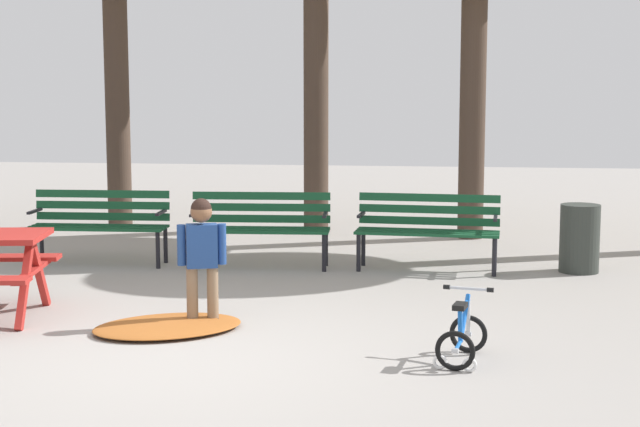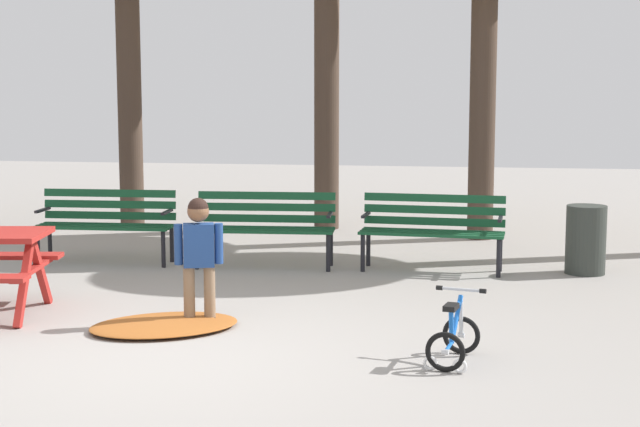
% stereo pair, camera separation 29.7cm
% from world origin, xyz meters
% --- Properties ---
extents(ground, '(36.00, 36.00, 0.00)m').
position_xyz_m(ground, '(0.00, 0.00, 0.00)').
color(ground, gray).
extents(park_bench_far_left, '(1.62, 0.52, 0.85)m').
position_xyz_m(park_bench_far_left, '(-1.91, 3.77, 0.51)').
color(park_bench_far_left, '#144728').
rests_on(park_bench_far_left, ground).
extents(park_bench_left, '(1.63, 0.56, 0.85)m').
position_xyz_m(park_bench_left, '(-0.02, 3.81, 0.51)').
color(park_bench_left, '#144728').
rests_on(park_bench_left, ground).
extents(park_bench_right, '(1.63, 0.56, 0.85)m').
position_xyz_m(park_bench_right, '(1.90, 3.86, 0.51)').
color(park_bench_right, '#144728').
rests_on(park_bench_right, ground).
extents(child_standing, '(0.41, 0.23, 1.11)m').
position_xyz_m(child_standing, '(-0.01, 1.05, 0.66)').
color(child_standing, '#7F664C').
rests_on(child_standing, ground).
extents(kids_bicycle, '(0.46, 0.61, 0.54)m').
position_xyz_m(kids_bicycle, '(2.22, 0.17, 0.20)').
color(kids_bicycle, black).
rests_on(kids_bicycle, ground).
extents(leaf_pile, '(1.55, 1.40, 0.07)m').
position_xyz_m(leaf_pile, '(-0.26, 0.82, 0.04)').
color(leaf_pile, '#9E5623').
rests_on(leaf_pile, ground).
extents(trash_bin, '(0.44, 0.44, 0.76)m').
position_xyz_m(trash_bin, '(3.58, 3.94, 0.38)').
color(trash_bin, '#2D332D').
rests_on(trash_bin, ground).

